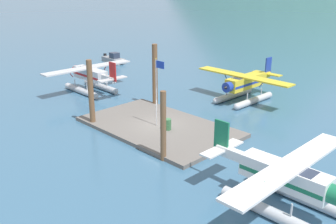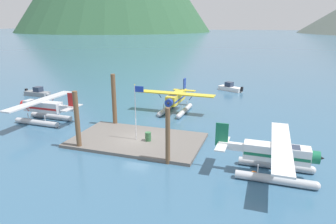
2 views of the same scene
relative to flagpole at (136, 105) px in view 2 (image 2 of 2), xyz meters
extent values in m
plane|color=#38607F|center=(-0.10, 0.16, -3.78)|extent=(1200.00, 1200.00, 0.00)
cube|color=#66605B|center=(-0.10, 0.16, -3.63)|extent=(12.80, 7.63, 0.30)
cylinder|color=brown|center=(-4.54, -3.20, -1.02)|extent=(0.45, 0.45, 5.53)
cylinder|color=brown|center=(4.34, -3.55, -1.35)|extent=(0.39, 0.39, 4.86)
cylinder|color=brown|center=(-4.56, 3.95, -0.80)|extent=(0.50, 0.50, 5.97)
cylinder|color=silver|center=(-0.13, 0.00, -0.76)|extent=(0.08, 0.08, 5.45)
cube|color=#1E3DB2|center=(0.32, 0.00, 1.62)|extent=(0.90, 0.03, 0.56)
sphere|color=gold|center=(-0.13, 0.00, 2.02)|extent=(0.10, 0.10, 0.10)
cylinder|color=#33663D|center=(1.14, 0.00, -3.04)|extent=(0.58, 0.58, 0.88)
torus|color=#33663D|center=(1.14, 0.00, -3.04)|extent=(0.62, 0.62, 0.04)
sphere|color=orange|center=(11.35, -3.93, -3.48)|extent=(0.61, 0.61, 0.61)
cylinder|color=#B7BABF|center=(-13.19, 1.17, -3.46)|extent=(5.61, 0.72, 0.64)
sphere|color=#B7BABF|center=(-15.99, 1.20, -3.46)|extent=(0.64, 0.64, 0.64)
cylinder|color=#B7BABF|center=(-13.16, 3.67, -3.46)|extent=(5.61, 0.72, 0.64)
sphere|color=#B7BABF|center=(-15.96, 3.70, -3.46)|extent=(0.64, 0.64, 0.64)
cylinder|color=#B7BABF|center=(-14.39, 1.18, -2.79)|extent=(0.10, 0.10, 0.70)
cylinder|color=#B7BABF|center=(-11.99, 1.15, -2.79)|extent=(0.10, 0.10, 0.70)
cylinder|color=#B7BABF|center=(-14.36, 3.68, -2.79)|extent=(0.10, 0.10, 0.70)
cylinder|color=#B7BABF|center=(-11.96, 3.65, -2.79)|extent=(0.10, 0.10, 0.70)
cube|color=silver|center=(-13.18, 2.42, -1.84)|extent=(4.82, 1.31, 1.20)
cube|color=#B21E1E|center=(-13.18, 2.42, -1.94)|extent=(4.72, 1.32, 0.24)
cube|color=#283347|center=(-14.26, 2.43, -1.51)|extent=(1.11, 1.07, 0.56)
cube|color=silver|center=(-13.48, 2.42, -1.17)|extent=(1.54, 10.42, 0.14)
cylinder|color=#B21E1E|center=(-13.51, 0.22, -1.51)|extent=(0.09, 0.62, 0.84)
cylinder|color=#B21E1E|center=(-13.45, 4.62, -1.51)|extent=(0.09, 0.62, 0.84)
cylinder|color=#B21E1E|center=(-15.88, 2.45, -1.84)|extent=(0.61, 0.97, 0.96)
cone|color=black|center=(-16.33, 2.46, -1.84)|extent=(0.35, 0.36, 0.36)
cube|color=silver|center=(-9.93, 2.37, -1.74)|extent=(2.21, 0.47, 0.56)
cube|color=#B21E1E|center=(-9.03, 2.36, -0.89)|extent=(1.00, 0.13, 1.90)
cube|color=silver|center=(-9.13, 2.36, -1.64)|extent=(0.84, 3.21, 0.10)
cylinder|color=#B7BABF|center=(12.80, -1.74, -3.46)|extent=(5.60, 0.66, 0.64)
sphere|color=#B7BABF|center=(15.60, -1.75, -3.46)|extent=(0.64, 0.64, 0.64)
cylinder|color=#B7BABF|center=(12.80, -4.24, -3.46)|extent=(5.60, 0.66, 0.64)
sphere|color=#B7BABF|center=(15.60, -4.25, -3.46)|extent=(0.64, 0.64, 0.64)
cylinder|color=#B7BABF|center=(14.00, -1.74, -2.79)|extent=(0.10, 0.10, 0.70)
cylinder|color=#B7BABF|center=(11.60, -1.73, -2.79)|extent=(0.10, 0.10, 0.70)
cylinder|color=#B7BABF|center=(14.00, -4.24, -2.79)|extent=(0.10, 0.10, 0.70)
cylinder|color=#B7BABF|center=(11.60, -4.23, -2.79)|extent=(0.10, 0.10, 0.70)
cube|color=white|center=(12.80, -2.99, -1.84)|extent=(4.80, 1.26, 1.20)
cube|color=#196B47|center=(12.80, -2.99, -1.94)|extent=(4.71, 1.27, 0.24)
cube|color=#283347|center=(13.88, -2.99, -1.51)|extent=(1.10, 1.06, 0.56)
cube|color=white|center=(13.10, -2.99, -1.17)|extent=(1.43, 10.40, 0.14)
cylinder|color=#196B47|center=(13.11, -0.79, -1.51)|extent=(0.08, 0.62, 0.84)
cylinder|color=#196B47|center=(13.09, -5.19, -1.51)|extent=(0.08, 0.62, 0.84)
cylinder|color=#196B47|center=(15.50, -2.99, -1.84)|extent=(0.60, 0.96, 0.96)
cone|color=black|center=(15.95, -3.00, -1.84)|extent=(0.35, 0.36, 0.36)
cube|color=white|center=(9.55, -2.98, -1.74)|extent=(2.20, 0.45, 0.56)
cube|color=#196B47|center=(8.65, -2.97, -0.89)|extent=(1.00, 0.12, 1.90)
cube|color=white|center=(8.75, -2.97, -1.64)|extent=(0.81, 3.20, 0.10)
cylinder|color=#B7BABF|center=(1.71, 11.39, -3.46)|extent=(0.72, 5.61, 0.64)
sphere|color=#B7BABF|center=(1.67, 8.59, -3.46)|extent=(0.64, 0.64, 0.64)
cylinder|color=#B7BABF|center=(-0.79, 11.42, -3.46)|extent=(0.72, 5.61, 0.64)
sphere|color=#B7BABF|center=(-0.83, 8.62, -3.46)|extent=(0.64, 0.64, 0.64)
cylinder|color=#B7BABF|center=(1.69, 10.19, -2.79)|extent=(0.10, 0.10, 0.70)
cylinder|color=#B7BABF|center=(1.73, 12.59, -2.79)|extent=(0.10, 0.10, 0.70)
cylinder|color=#B7BABF|center=(-0.81, 10.22, -2.79)|extent=(0.10, 0.10, 0.70)
cylinder|color=#B7BABF|center=(-0.77, 12.62, -2.79)|extent=(0.10, 0.10, 0.70)
cube|color=yellow|center=(0.46, 11.40, -1.84)|extent=(1.31, 4.82, 1.20)
cube|color=#1E389E|center=(0.46, 11.40, -1.94)|extent=(1.33, 4.72, 0.24)
cube|color=#283347|center=(0.45, 10.32, -1.51)|extent=(1.07, 1.11, 0.56)
cube|color=yellow|center=(0.46, 11.10, -1.17)|extent=(10.42, 1.55, 0.14)
cylinder|color=#1E389E|center=(2.66, 11.07, -1.51)|extent=(0.62, 0.09, 0.84)
cylinder|color=#1E389E|center=(-1.74, 11.13, -1.51)|extent=(0.62, 0.09, 0.84)
cylinder|color=#1E389E|center=(0.42, 8.70, -1.84)|extent=(0.97, 0.61, 0.96)
cone|color=black|center=(0.42, 8.25, -1.84)|extent=(0.36, 0.36, 0.36)
cube|color=yellow|center=(0.51, 14.65, -1.74)|extent=(0.47, 2.21, 0.56)
cube|color=#1E389E|center=(0.52, 15.55, -0.89)|extent=(0.13, 1.00, 1.90)
cube|color=yellow|center=(0.52, 15.45, -1.64)|extent=(3.21, 0.85, 0.10)
cube|color=silver|center=(5.70, 27.27, -3.43)|extent=(4.43, 3.21, 0.70)
sphere|color=silver|center=(3.82, 28.20, -3.43)|extent=(0.70, 0.70, 0.70)
cube|color=#283347|center=(5.43, 27.40, -2.68)|extent=(1.56, 1.52, 0.80)
cube|color=black|center=(7.75, 26.26, -3.18)|extent=(0.45, 0.46, 0.80)
cube|color=gray|center=(-23.78, 13.40, -3.43)|extent=(4.28, 1.74, 0.70)
sphere|color=gray|center=(-21.68, 13.28, -3.43)|extent=(0.70, 0.70, 0.70)
cube|color=#283347|center=(-23.48, 13.38, -2.68)|extent=(1.26, 1.17, 0.80)
cube|color=black|center=(-26.05, 13.53, -3.18)|extent=(0.34, 0.38, 0.80)
camera|label=1|loc=(20.93, -19.51, 7.75)|focal=40.38mm
camera|label=2|loc=(11.63, -25.51, 7.51)|focal=32.25mm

